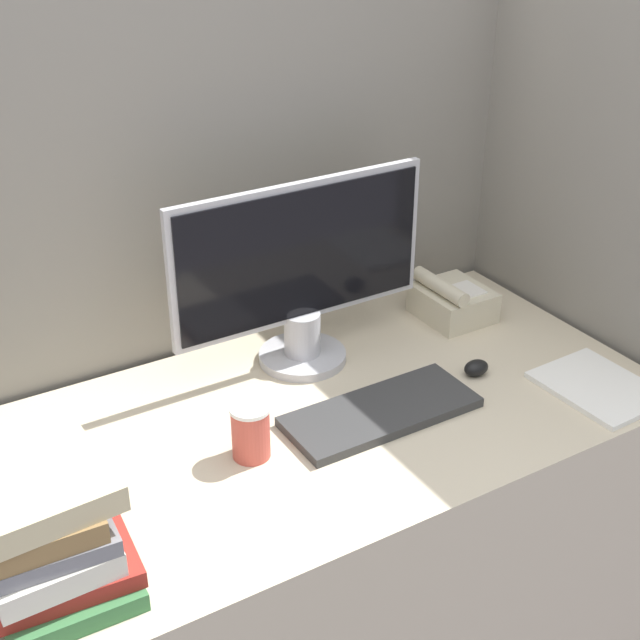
{
  "coord_description": "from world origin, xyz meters",
  "views": [
    {
      "loc": [
        -0.75,
        -0.92,
        1.77
      ],
      "look_at": [
        0.05,
        0.41,
        0.92
      ],
      "focal_mm": 50.0,
      "sensor_mm": 36.0,
      "label": 1
    }
  ],
  "objects_px": {
    "monitor": "(301,277)",
    "mouse": "(476,368)",
    "book_stack": "(40,526)",
    "coffee_cup": "(251,431)",
    "keyboard": "(381,412)",
    "desk_telephone": "(452,301)"
  },
  "relations": [
    {
      "from": "coffee_cup",
      "to": "desk_telephone",
      "type": "distance_m",
      "value": 0.72
    },
    {
      "from": "coffee_cup",
      "to": "desk_telephone",
      "type": "relative_size",
      "value": 0.62
    },
    {
      "from": "monitor",
      "to": "mouse",
      "type": "relative_size",
      "value": 10.31
    },
    {
      "from": "book_stack",
      "to": "coffee_cup",
      "type": "bearing_deg",
      "value": 15.09
    },
    {
      "from": "monitor",
      "to": "mouse",
      "type": "xyz_separation_m",
      "value": [
        0.3,
        -0.25,
        -0.19
      ]
    },
    {
      "from": "monitor",
      "to": "book_stack",
      "type": "distance_m",
      "value": 0.79
    },
    {
      "from": "monitor",
      "to": "coffee_cup",
      "type": "relative_size",
      "value": 5.37
    },
    {
      "from": "mouse",
      "to": "book_stack",
      "type": "height_order",
      "value": "book_stack"
    },
    {
      "from": "coffee_cup",
      "to": "mouse",
      "type": "bearing_deg",
      "value": 0.37
    },
    {
      "from": "monitor",
      "to": "keyboard",
      "type": "distance_m",
      "value": 0.34
    },
    {
      "from": "monitor",
      "to": "book_stack",
      "type": "xyz_separation_m",
      "value": [
        -0.68,
        -0.37,
        -0.1
      ]
    },
    {
      "from": "mouse",
      "to": "coffee_cup",
      "type": "height_order",
      "value": "coffee_cup"
    },
    {
      "from": "coffee_cup",
      "to": "book_stack",
      "type": "distance_m",
      "value": 0.44
    },
    {
      "from": "book_stack",
      "to": "desk_telephone",
      "type": "bearing_deg",
      "value": 18.05
    },
    {
      "from": "monitor",
      "to": "book_stack",
      "type": "relative_size",
      "value": 1.98
    },
    {
      "from": "keyboard",
      "to": "book_stack",
      "type": "relative_size",
      "value": 1.33
    },
    {
      "from": "mouse",
      "to": "coffee_cup",
      "type": "distance_m",
      "value": 0.56
    },
    {
      "from": "mouse",
      "to": "desk_telephone",
      "type": "height_order",
      "value": "desk_telephone"
    },
    {
      "from": "desk_telephone",
      "to": "coffee_cup",
      "type": "bearing_deg",
      "value": -160.14
    },
    {
      "from": "keyboard",
      "to": "mouse",
      "type": "height_order",
      "value": "mouse"
    },
    {
      "from": "monitor",
      "to": "coffee_cup",
      "type": "height_order",
      "value": "monitor"
    },
    {
      "from": "mouse",
      "to": "coffee_cup",
      "type": "xyz_separation_m",
      "value": [
        -0.56,
        -0.0,
        0.04
      ]
    }
  ]
}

